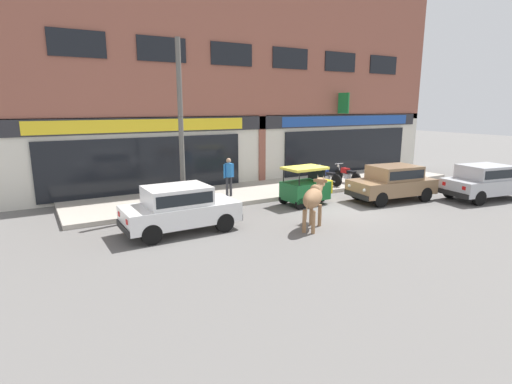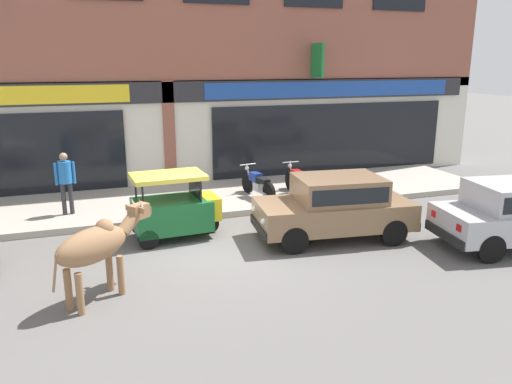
{
  "view_description": "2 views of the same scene",
  "coord_description": "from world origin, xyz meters",
  "px_view_note": "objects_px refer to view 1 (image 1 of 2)",
  "views": [
    {
      "loc": [
        -10.26,
        -11.26,
        3.86
      ],
      "look_at": [
        -3.16,
        1.0,
        0.8
      ],
      "focal_mm": 28.0,
      "sensor_mm": 36.0,
      "label": 1
    },
    {
      "loc": [
        -2.57,
        -9.81,
        3.99
      ],
      "look_at": [
        1.2,
        1.0,
        0.97
      ],
      "focal_mm": 35.0,
      "sensor_mm": 36.0,
      "label": 2
    }
  ],
  "objects_px": {
    "pedestrian": "(229,173)",
    "utility_pole": "(181,126)",
    "car_0": "(393,181)",
    "motorcycle_1": "(347,175)",
    "cow": "(314,198)",
    "auto_rickshaw": "(307,188)",
    "car_3": "(485,180)",
    "motorcycle_0": "(326,177)",
    "car_1": "(179,207)"
  },
  "relations": [
    {
      "from": "car_3",
      "to": "auto_rickshaw",
      "type": "height_order",
      "value": "auto_rickshaw"
    },
    {
      "from": "cow",
      "to": "motorcycle_0",
      "type": "distance_m",
      "value": 6.66
    },
    {
      "from": "pedestrian",
      "to": "utility_pole",
      "type": "height_order",
      "value": "utility_pole"
    },
    {
      "from": "car_3",
      "to": "auto_rickshaw",
      "type": "distance_m",
      "value": 7.62
    },
    {
      "from": "auto_rickshaw",
      "to": "motorcycle_1",
      "type": "bearing_deg",
      "value": 26.75
    },
    {
      "from": "auto_rickshaw",
      "to": "pedestrian",
      "type": "bearing_deg",
      "value": 137.3
    },
    {
      "from": "motorcycle_0",
      "to": "pedestrian",
      "type": "height_order",
      "value": "pedestrian"
    },
    {
      "from": "pedestrian",
      "to": "utility_pole",
      "type": "relative_size",
      "value": 0.27
    },
    {
      "from": "car_1",
      "to": "car_3",
      "type": "relative_size",
      "value": 0.96
    },
    {
      "from": "pedestrian",
      "to": "utility_pole",
      "type": "distance_m",
      "value": 3.17
    },
    {
      "from": "car_1",
      "to": "auto_rickshaw",
      "type": "xyz_separation_m",
      "value": [
        5.6,
        0.92,
        -0.15
      ]
    },
    {
      "from": "car_3",
      "to": "motorcycle_1",
      "type": "distance_m",
      "value": 5.9
    },
    {
      "from": "cow",
      "to": "pedestrian",
      "type": "height_order",
      "value": "pedestrian"
    },
    {
      "from": "car_0",
      "to": "motorcycle_1",
      "type": "relative_size",
      "value": 2.07
    },
    {
      "from": "car_3",
      "to": "auto_rickshaw",
      "type": "bearing_deg",
      "value": 156.28
    },
    {
      "from": "cow",
      "to": "motorcycle_1",
      "type": "xyz_separation_m",
      "value": [
        5.79,
        4.72,
        -0.45
      ]
    },
    {
      "from": "car_0",
      "to": "motorcycle_1",
      "type": "distance_m",
      "value": 3.34
    },
    {
      "from": "cow",
      "to": "pedestrian",
      "type": "xyz_separation_m",
      "value": [
        -0.58,
        4.89,
        0.15
      ]
    },
    {
      "from": "car_1",
      "to": "auto_rickshaw",
      "type": "height_order",
      "value": "auto_rickshaw"
    },
    {
      "from": "cow",
      "to": "utility_pole",
      "type": "relative_size",
      "value": 0.3
    },
    {
      "from": "motorcycle_0",
      "to": "motorcycle_1",
      "type": "xyz_separation_m",
      "value": [
        1.23,
        -0.1,
        0.0
      ]
    },
    {
      "from": "car_1",
      "to": "utility_pole",
      "type": "xyz_separation_m",
      "value": [
        0.94,
        2.23,
        2.35
      ]
    },
    {
      "from": "auto_rickshaw",
      "to": "pedestrian",
      "type": "height_order",
      "value": "pedestrian"
    },
    {
      "from": "motorcycle_1",
      "to": "pedestrian",
      "type": "relative_size",
      "value": 1.13
    },
    {
      "from": "pedestrian",
      "to": "motorcycle_0",
      "type": "bearing_deg",
      "value": -0.69
    },
    {
      "from": "auto_rickshaw",
      "to": "pedestrian",
      "type": "distance_m",
      "value": 3.26
    },
    {
      "from": "car_0",
      "to": "utility_pole",
      "type": "distance_m",
      "value": 8.84
    },
    {
      "from": "motorcycle_1",
      "to": "pedestrian",
      "type": "height_order",
      "value": "pedestrian"
    },
    {
      "from": "car_1",
      "to": "motorcycle_1",
      "type": "bearing_deg",
      "value": 16.99
    },
    {
      "from": "auto_rickshaw",
      "to": "motorcycle_1",
      "type": "distance_m",
      "value": 4.49
    },
    {
      "from": "auto_rickshaw",
      "to": "motorcycle_0",
      "type": "xyz_separation_m",
      "value": [
        2.78,
        2.12,
        -0.11
      ]
    },
    {
      "from": "car_0",
      "to": "pedestrian",
      "type": "distance_m",
      "value": 6.78
    },
    {
      "from": "car_1",
      "to": "utility_pole",
      "type": "height_order",
      "value": "utility_pole"
    },
    {
      "from": "car_0",
      "to": "pedestrian",
      "type": "xyz_separation_m",
      "value": [
        -5.83,
        3.45,
        0.34
      ]
    },
    {
      "from": "auto_rickshaw",
      "to": "motorcycle_0",
      "type": "distance_m",
      "value": 3.5
    },
    {
      "from": "car_1",
      "to": "pedestrian",
      "type": "distance_m",
      "value": 4.5
    },
    {
      "from": "car_1",
      "to": "motorcycle_0",
      "type": "height_order",
      "value": "car_1"
    },
    {
      "from": "car_3",
      "to": "utility_pole",
      "type": "relative_size",
      "value": 0.63
    },
    {
      "from": "car_3",
      "to": "motorcycle_1",
      "type": "relative_size",
      "value": 2.08
    },
    {
      "from": "auto_rickshaw",
      "to": "utility_pole",
      "type": "relative_size",
      "value": 0.34
    },
    {
      "from": "car_3",
      "to": "pedestrian",
      "type": "height_order",
      "value": "pedestrian"
    },
    {
      "from": "car_0",
      "to": "auto_rickshaw",
      "type": "relative_size",
      "value": 1.85
    },
    {
      "from": "cow",
      "to": "car_1",
      "type": "distance_m",
      "value": 4.22
    },
    {
      "from": "car_0",
      "to": "motorcycle_1",
      "type": "bearing_deg",
      "value": 80.6
    },
    {
      "from": "utility_pole",
      "to": "auto_rickshaw",
      "type": "bearing_deg",
      "value": -15.71
    },
    {
      "from": "utility_pole",
      "to": "motorcycle_0",
      "type": "bearing_deg",
      "value": 6.22
    },
    {
      "from": "car_0",
      "to": "motorcycle_0",
      "type": "relative_size",
      "value": 2.08
    },
    {
      "from": "cow",
      "to": "utility_pole",
      "type": "height_order",
      "value": "utility_pole"
    },
    {
      "from": "cow",
      "to": "utility_pole",
      "type": "distance_m",
      "value": 5.39
    },
    {
      "from": "motorcycle_1",
      "to": "utility_pole",
      "type": "bearing_deg",
      "value": -175.33
    }
  ]
}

